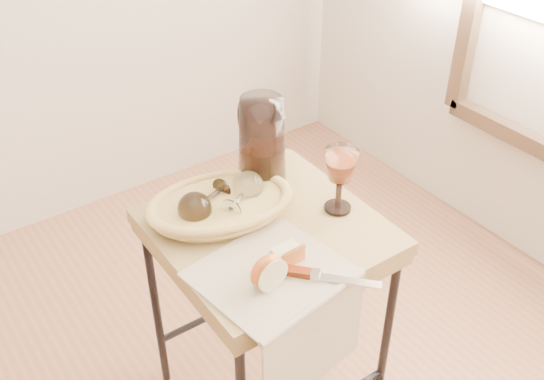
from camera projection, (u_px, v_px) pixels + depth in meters
side_table at (268, 319)px, 1.76m from camera, size 0.53×0.53×0.67m
tea_towel at (270, 273)px, 1.42m from camera, size 0.35×0.32×0.01m
bread_basket at (220, 207)px, 1.58m from camera, size 0.38×0.30×0.05m
goblet_lying_a at (207, 200)px, 1.56m from camera, size 0.16×0.13×0.09m
goblet_lying_b at (241, 196)px, 1.57m from camera, size 0.16×0.14×0.08m
pitcher at (262, 142)px, 1.64m from camera, size 0.23×0.29×0.30m
wine_goblet at (340, 180)px, 1.57m from camera, size 0.11×0.11×0.18m
apple_half at (267, 271)px, 1.36m from camera, size 0.09×0.05×0.08m
apple_wedge at (285, 255)px, 1.43m from camera, size 0.07×0.04×0.04m
table_knife at (319, 275)px, 1.39m from camera, size 0.19×0.20×0.02m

